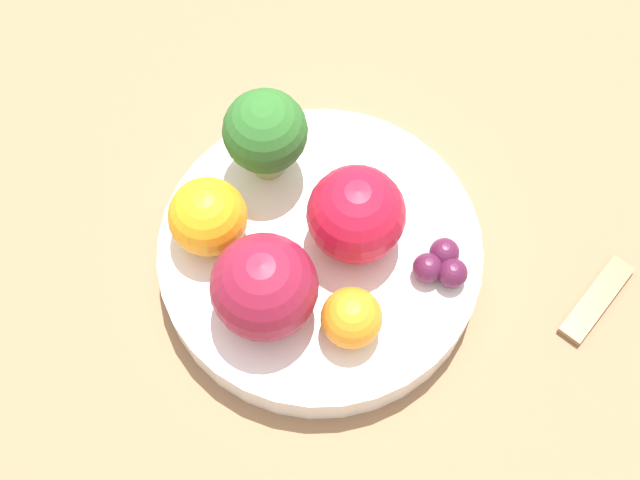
{
  "coord_description": "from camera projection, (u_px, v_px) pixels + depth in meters",
  "views": [
    {
      "loc": [
        0.08,
        0.22,
        0.56
      ],
      "look_at": [
        0.0,
        0.0,
        0.06
      ],
      "focal_mm": 50.0,
      "sensor_mm": 36.0,
      "label": 1
    }
  ],
  "objects": [
    {
      "name": "orange_back",
      "position": [
        208.0,
        217.0,
        0.54
      ],
      "size": [
        0.05,
        0.05,
        0.05
      ],
      "color": "orange",
      "rests_on": "bowl"
    },
    {
      "name": "spoon",
      "position": [
        596.0,
        300.0,
        0.57
      ],
      "size": [
        0.07,
        0.05,
        0.01
      ],
      "color": "olive",
      "rests_on": "table_surface"
    },
    {
      "name": "apple_red",
      "position": [
        356.0,
        215.0,
        0.54
      ],
      "size": [
        0.06,
        0.06,
        0.06
      ],
      "color": "#B7142D",
      "rests_on": "bowl"
    },
    {
      "name": "grape_cluster",
      "position": [
        441.0,
        265.0,
        0.55
      ],
      "size": [
        0.03,
        0.03,
        0.02
      ],
      "color": "#511938",
      "rests_on": "bowl"
    },
    {
      "name": "orange_front",
      "position": [
        356.0,
        316.0,
        0.52
      ],
      "size": [
        0.04,
        0.04,
        0.04
      ],
      "color": "orange",
      "rests_on": "bowl"
    },
    {
      "name": "table_surface",
      "position": [
        320.0,
        271.0,
        0.6
      ],
      "size": [
        1.2,
        1.2,
        0.02
      ],
      "color": "#936D4C",
      "rests_on": "ground_plane"
    },
    {
      "name": "bowl",
      "position": [
        320.0,
        256.0,
        0.58
      ],
      "size": [
        0.21,
        0.21,
        0.03
      ],
      "color": "white",
      "rests_on": "table_surface"
    },
    {
      "name": "broccoli",
      "position": [
        265.0,
        133.0,
        0.55
      ],
      "size": [
        0.05,
        0.05,
        0.07
      ],
      "color": "#8CB76B",
      "rests_on": "bowl"
    },
    {
      "name": "ground_plane",
      "position": [
        320.0,
        276.0,
        0.61
      ],
      "size": [
        6.0,
        6.0,
        0.0
      ],
      "primitive_type": "plane",
      "color": "gray"
    },
    {
      "name": "apple_green",
      "position": [
        264.0,
        287.0,
        0.52
      ],
      "size": [
        0.06,
        0.06,
        0.06
      ],
      "color": "maroon",
      "rests_on": "bowl"
    }
  ]
}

